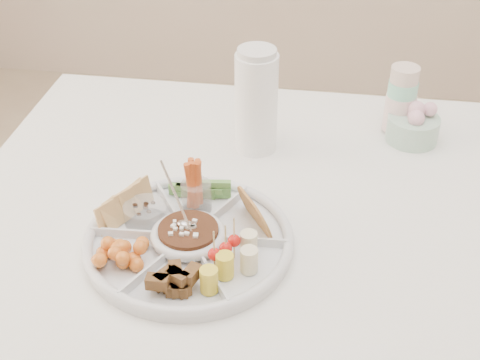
# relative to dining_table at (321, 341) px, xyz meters

# --- Properties ---
(dining_table) EXTENTS (1.52, 1.02, 0.76)m
(dining_table) POSITION_rel_dining_table_xyz_m (0.00, 0.00, 0.00)
(dining_table) COLOR white
(dining_table) RESTS_ON floor
(party_tray) EXTENTS (0.40, 0.40, 0.04)m
(party_tray) POSITION_rel_dining_table_xyz_m (-0.26, -0.15, 0.40)
(party_tray) COLOR silver
(party_tray) RESTS_ON dining_table
(bean_dip) EXTENTS (0.12, 0.12, 0.04)m
(bean_dip) POSITION_rel_dining_table_xyz_m (-0.26, -0.15, 0.41)
(bean_dip) COLOR #541D0E
(bean_dip) RESTS_ON party_tray
(tortillas) EXTENTS (0.11, 0.11, 0.06)m
(tortillas) POSITION_rel_dining_table_xyz_m (-0.15, -0.08, 0.42)
(tortillas) COLOR #A57B33
(tortillas) RESTS_ON party_tray
(carrot_cucumber) EXTENTS (0.12, 0.12, 0.11)m
(carrot_cucumber) POSITION_rel_dining_table_xyz_m (-0.27, -0.02, 0.44)
(carrot_cucumber) COLOR #CC531F
(carrot_cucumber) RESTS_ON party_tray
(pita_raisins) EXTENTS (0.12, 0.12, 0.06)m
(pita_raisins) POSITION_rel_dining_table_xyz_m (-0.38, -0.09, 0.42)
(pita_raisins) COLOR tan
(pita_raisins) RESTS_ON party_tray
(cherries) EXTENTS (0.12, 0.12, 0.05)m
(cherries) POSITION_rel_dining_table_xyz_m (-0.37, -0.22, 0.42)
(cherries) COLOR #F09C35
(cherries) RESTS_ON party_tray
(granola_chunks) EXTENTS (0.10, 0.10, 0.04)m
(granola_chunks) POSITION_rel_dining_table_xyz_m (-0.25, -0.28, 0.42)
(granola_chunks) COLOR brown
(granola_chunks) RESTS_ON party_tray
(banana_tomato) EXTENTS (0.11, 0.11, 0.08)m
(banana_tomato) POSITION_rel_dining_table_xyz_m (-0.15, -0.21, 0.44)
(banana_tomato) COLOR #D9CB68
(banana_tomato) RESTS_ON party_tray
(cup_stack) EXTENTS (0.08, 0.08, 0.19)m
(cup_stack) POSITION_rel_dining_table_xyz_m (0.13, 0.34, 0.48)
(cup_stack) COLOR white
(cup_stack) RESTS_ON dining_table
(thermos) EXTENTS (0.12, 0.12, 0.24)m
(thermos) POSITION_rel_dining_table_xyz_m (-0.19, 0.21, 0.50)
(thermos) COLOR white
(thermos) RESTS_ON dining_table
(flower_bowl) EXTENTS (0.12, 0.12, 0.09)m
(flower_bowl) POSITION_rel_dining_table_xyz_m (0.17, 0.30, 0.42)
(flower_bowl) COLOR #8DC19C
(flower_bowl) RESTS_ON dining_table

